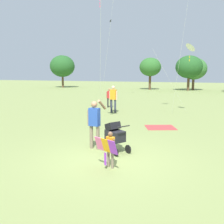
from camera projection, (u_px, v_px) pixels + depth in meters
ground_plane at (108, 158)px, 7.76m from camera, size 120.00×120.00×0.00m
treeline_distant at (163, 66)px, 36.19m from camera, size 32.72×6.80×5.82m
child_with_butterfly_kite at (109, 146)px, 6.85m from camera, size 0.77×0.51×1.04m
person_adult_flyer at (95, 120)px, 8.52m from camera, size 0.58×0.51×1.76m
stroller at (115, 134)px, 8.27m from camera, size 1.05×0.90×1.03m
kite_green_novelty at (190, 48)px, 15.52m from camera, size 2.48×2.50×4.48m
person_red_shirt at (109, 96)px, 18.62m from camera, size 0.43×0.31×1.46m
person_sitting_far at (113, 97)px, 16.22m from camera, size 0.57×0.27×1.79m
picnic_blanket at (160, 127)px, 11.97m from camera, size 1.69×1.54×0.02m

